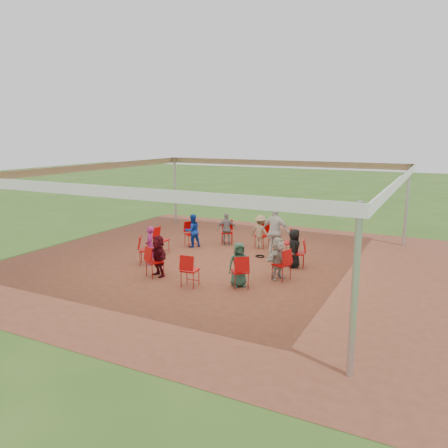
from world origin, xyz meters
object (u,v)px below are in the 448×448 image
at_px(chair_1, 298,253).
at_px(chair_5, 191,234).
at_px(chair_7, 146,250).
at_px(cable_coil, 260,256).
at_px(chair_10, 240,272).
at_px(person_seated_2, 260,232).
at_px(chair_3, 262,235).
at_px(person_seated_4, 192,231).
at_px(chair_4, 227,233).
at_px(chair_9, 190,270).
at_px(person_seated_0, 278,258).
at_px(person_seated_7, 239,265).
at_px(chair_0, 281,265).
at_px(chair_8, 155,262).
at_px(chair_6, 161,240).
at_px(person_seated_6, 158,256).
at_px(standing_person, 275,232).
at_px(person_seated_1, 294,248).
at_px(laptop, 274,258).
at_px(chair_2, 288,243).
at_px(person_seated_5, 150,245).
at_px(person_seated_3, 227,229).

xyz_separation_m(chair_1, chair_5, (-4.28, 0.78, 0.00)).
height_order(chair_7, cable_coil, chair_7).
bearing_deg(chair_10, person_seated_2, 66.13).
relative_size(chair_3, person_seated_4, 0.75).
relative_size(chair_4, chair_9, 1.00).
bearing_deg(person_seated_0, person_seated_4, 81.82).
bearing_deg(chair_1, person_seated_2, 35.02).
relative_size(chair_5, person_seated_7, 0.75).
xyz_separation_m(chair_0, chair_8, (-3.34, -1.38, 0.00)).
distance_m(chair_4, chair_6, 2.59).
bearing_deg(person_seated_4, person_seated_0, 98.18).
height_order(chair_0, chair_5, same).
distance_m(chair_4, person_seated_6, 4.25).
bearing_deg(chair_4, cable_coil, 126.92).
distance_m(chair_1, chair_3, 2.59).
distance_m(chair_8, chair_9, 1.35).
relative_size(chair_3, chair_5, 1.00).
bearing_deg(person_seated_2, chair_0, 132.19).
xyz_separation_m(chair_7, cable_coil, (2.91, 2.39, -0.43)).
height_order(chair_1, chair_9, same).
distance_m(chair_0, chair_7, 4.35).
xyz_separation_m(chair_5, standing_person, (3.25, 0.02, 0.42)).
xyz_separation_m(person_seated_6, standing_person, (2.31, 3.42, 0.26)).
bearing_deg(person_seated_1, chair_6, 81.61).
relative_size(person_seated_0, standing_person, 0.70).
distance_m(chair_0, standing_person, 2.40).
bearing_deg(cable_coil, laptop, -57.86).
xyz_separation_m(chair_10, person_seated_0, (0.66, 1.14, 0.16)).
bearing_deg(cable_coil, chair_10, -77.90).
xyz_separation_m(chair_2, person_seated_5, (-3.59, -2.91, 0.16)).
bearing_deg(person_seated_3, chair_10, 98.39).
bearing_deg(chair_2, laptop, 141.74).
relative_size(chair_10, person_seated_0, 0.75).
bearing_deg(laptop, person_seated_4, 81.52).
bearing_deg(chair_8, person_seated_3, 113.87).
height_order(person_seated_1, person_seated_2, same).
height_order(chair_0, laptop, chair_0).
bearing_deg(laptop, person_seated_3, 64.50).
height_order(chair_10, laptop, chair_10).
bearing_deg(person_seated_2, person_seated_0, 130.91).
bearing_deg(chair_2, person_seated_7, 129.63).
relative_size(person_seated_7, cable_coil, 3.11).
distance_m(chair_2, standing_person, 0.65).
xyz_separation_m(person_seated_4, standing_person, (3.15, 0.09, 0.26)).
xyz_separation_m(chair_6, person_seated_4, (0.53, 1.21, 0.16)).
relative_size(chair_6, person_seated_2, 0.75).
relative_size(chair_0, person_seated_4, 0.75).
distance_m(chair_0, person_seated_0, 0.20).
bearing_deg(chair_10, person_seated_0, 21.37).
xyz_separation_m(chair_0, person_seated_7, (-0.85, -1.01, 0.16)).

